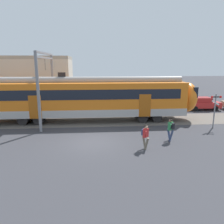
# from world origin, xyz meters

# --- Properties ---
(ground_plane) EXTENTS (160.00, 160.00, 0.00)m
(ground_plane) POSITION_xyz_m (0.00, 0.00, 0.00)
(ground_plane) COLOR #38383D
(pedestrian_red) EXTENTS (0.50, 0.68, 1.67)m
(pedestrian_red) POSITION_xyz_m (3.52, -1.56, 0.99)
(pedestrian_red) COLOR #6B6051
(pedestrian_red) RESTS_ON ground
(pedestrian_green) EXTENTS (0.51, 0.70, 1.67)m
(pedestrian_green) POSITION_xyz_m (5.71, -0.15, 0.99)
(pedestrian_green) COLOR navy
(pedestrian_green) RESTS_ON ground
(parked_car_red) EXTENTS (4.05, 1.86, 1.54)m
(parked_car_red) POSITION_xyz_m (13.34, 10.24, 0.78)
(parked_car_red) COLOR #B22323
(parked_car_red) RESTS_ON ground
(catenary_gantry) EXTENTS (0.24, 6.64, 6.53)m
(catenary_gantry) POSITION_xyz_m (-4.25, 6.06, 4.31)
(catenary_gantry) COLOR gray
(catenary_gantry) RESTS_ON ground
(crossing_signal) EXTENTS (0.96, 0.22, 3.00)m
(crossing_signal) POSITION_xyz_m (10.61, 2.80, 2.01)
(crossing_signal) COLOR gray
(crossing_signal) RESTS_ON ground
(background_building) EXTENTS (16.04, 5.00, 9.20)m
(background_building) POSITION_xyz_m (-10.71, 13.22, 3.21)
(background_building) COLOR beige
(background_building) RESTS_ON ground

